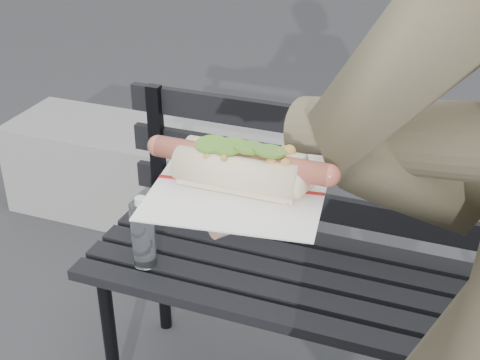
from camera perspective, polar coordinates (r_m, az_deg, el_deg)
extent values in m
cylinder|color=black|center=(2.03, -11.02, -13.18)|extent=(0.04, 0.04, 0.45)
cylinder|color=black|center=(2.26, -6.61, -7.91)|extent=(0.04, 0.04, 0.45)
cube|color=black|center=(1.67, 8.62, -12.88)|extent=(1.50, 0.07, 0.03)
cube|color=black|center=(1.74, 9.31, -11.01)|extent=(1.50, 0.07, 0.03)
cube|color=black|center=(1.81, 9.94, -9.28)|extent=(1.50, 0.07, 0.03)
cube|color=black|center=(1.88, 10.52, -7.67)|extent=(1.50, 0.07, 0.03)
cube|color=black|center=(1.95, 11.05, -6.19)|extent=(1.50, 0.07, 0.03)
cube|color=black|center=(2.04, -7.05, 2.48)|extent=(0.04, 0.03, 0.42)
cube|color=black|center=(1.92, 11.51, -3.13)|extent=(1.50, 0.02, 0.08)
cube|color=black|center=(1.86, 11.90, 0.27)|extent=(1.50, 0.02, 0.08)
cube|color=black|center=(1.80, 12.31, 3.91)|extent=(1.50, 0.02, 0.08)
cylinder|color=white|center=(1.82, -8.27, -4.64)|extent=(0.06, 0.06, 0.19)
cylinder|color=white|center=(1.76, -8.51, -1.79)|extent=(0.03, 0.03, 0.02)
cube|color=slate|center=(2.91, -8.05, 0.48)|extent=(1.20, 0.40, 0.40)
cylinder|color=#D8A384|center=(0.75, 3.13, -1.52)|extent=(0.09, 0.08, 0.07)
ellipsoid|color=#D8A384|center=(0.75, 0.00, -1.66)|extent=(0.10, 0.11, 0.03)
cylinder|color=#D8A384|center=(0.75, -4.76, -1.85)|extent=(0.05, 0.02, 0.02)
cylinder|color=#D8A384|center=(0.76, -4.12, -1.14)|extent=(0.05, 0.02, 0.02)
cylinder|color=#D8A384|center=(0.78, -3.52, -0.46)|extent=(0.05, 0.02, 0.02)
cylinder|color=#D8A384|center=(0.80, -2.93, 0.20)|extent=(0.05, 0.02, 0.02)
cylinder|color=#D8A384|center=(0.71, -0.83, -3.78)|extent=(0.04, 0.05, 0.02)
cube|color=white|center=(0.75, 0.00, -0.54)|extent=(0.21, 0.21, 0.00)
cube|color=#B21E1E|center=(0.75, 0.00, -0.43)|extent=(0.19, 0.03, 0.00)
cylinder|color=#AF5643|center=(0.73, 0.00, 1.72)|extent=(0.20, 0.02, 0.02)
sphere|color=#AF5643|center=(0.77, -7.00, 2.91)|extent=(0.03, 0.02, 0.02)
sphere|color=#AF5643|center=(0.71, 7.61, 0.39)|extent=(0.02, 0.02, 0.02)
sphere|color=#9E6B2D|center=(0.74, 0.02, 3.04)|extent=(0.01, 0.01, 0.01)
sphere|color=#9E6B2D|center=(0.74, -2.33, 2.88)|extent=(0.01, 0.01, 0.01)
sphere|color=#9E6B2D|center=(0.74, -3.25, 2.89)|extent=(0.01, 0.01, 0.01)
sphere|color=#9E6B2D|center=(0.73, -3.77, 1.85)|extent=(0.01, 0.01, 0.01)
sphere|color=#9E6B2D|center=(0.73, 3.62, 2.36)|extent=(0.01, 0.01, 0.01)
sphere|color=#9E6B2D|center=(0.75, 0.19, 2.66)|extent=(0.01, 0.01, 0.01)
sphere|color=#9E6B2D|center=(0.74, 2.65, 2.42)|extent=(0.01, 0.01, 0.01)
sphere|color=#9E6B2D|center=(0.72, -2.82, 1.76)|extent=(0.01, 0.01, 0.01)
sphere|color=#9E6B2D|center=(0.72, 2.59, 1.82)|extent=(0.01, 0.01, 0.01)
sphere|color=#9E6B2D|center=(0.73, 1.90, 2.02)|extent=(0.01, 0.01, 0.01)
sphere|color=#9E6B2D|center=(0.73, -2.23, 2.25)|extent=(0.01, 0.01, 0.01)
sphere|color=#9E6B2D|center=(0.73, 3.76, 2.71)|extent=(0.01, 0.01, 0.01)
sphere|color=#9E6B2D|center=(0.73, -1.13, 2.19)|extent=(0.01, 0.01, 0.01)
sphere|color=#9E6B2D|center=(0.72, 3.33, 2.14)|extent=(0.01, 0.01, 0.01)
sphere|color=#9E6B2D|center=(0.72, 1.66, 2.00)|extent=(0.01, 0.01, 0.01)
sphere|color=#9E6B2D|center=(0.73, -0.24, 2.04)|extent=(0.01, 0.01, 0.01)
sphere|color=#9E6B2D|center=(0.71, -1.37, 1.91)|extent=(0.01, 0.01, 0.01)
sphere|color=#9E6B2D|center=(0.70, 3.90, 1.33)|extent=(0.01, 0.01, 0.01)
sphere|color=#9E6B2D|center=(0.74, -4.74, 2.31)|extent=(0.01, 0.01, 0.01)
sphere|color=#9E6B2D|center=(0.73, -2.30, 2.20)|extent=(0.01, 0.01, 0.01)
sphere|color=#9E6B2D|center=(0.74, 0.04, 2.33)|extent=(0.01, 0.01, 0.01)
sphere|color=#9E6B2D|center=(0.74, 1.16, 2.71)|extent=(0.01, 0.01, 0.01)
sphere|color=#9E6B2D|center=(0.73, 4.23, 2.45)|extent=(0.01, 0.01, 0.01)
sphere|color=#9E6B2D|center=(0.71, -1.34, 1.53)|extent=(0.01, 0.01, 0.01)
sphere|color=#9E6B2D|center=(0.76, -2.47, 3.25)|extent=(0.01, 0.01, 0.01)
sphere|color=#9E6B2D|center=(0.73, 2.67, 2.45)|extent=(0.01, 0.01, 0.01)
sphere|color=#9E6B2D|center=(0.71, 2.67, 1.53)|extent=(0.01, 0.01, 0.01)
sphere|color=#9E6B2D|center=(0.75, 0.31, 3.12)|extent=(0.01, 0.01, 0.01)
cylinder|color=#508925|center=(0.73, -2.47, 3.10)|extent=(0.04, 0.04, 0.01)
cylinder|color=#508925|center=(0.73, -0.94, 2.90)|extent=(0.04, 0.04, 0.01)
cylinder|color=#508925|center=(0.72, 0.83, 2.79)|extent=(0.04, 0.04, 0.01)
cylinder|color=#508925|center=(0.71, 2.55, 2.49)|extent=(0.04, 0.04, 0.01)
cube|color=brown|center=(2.81, -11.30, -5.71)|extent=(0.05, 0.06, 0.00)
cube|color=brown|center=(3.51, -7.40, 2.09)|extent=(0.05, 0.04, 0.00)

